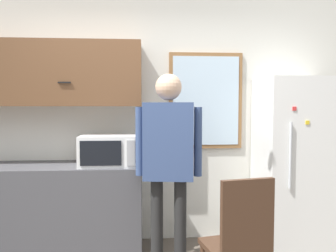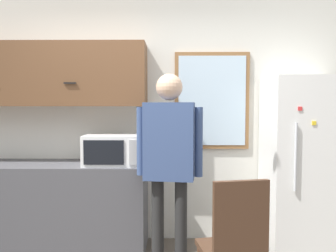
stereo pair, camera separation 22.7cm
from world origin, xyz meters
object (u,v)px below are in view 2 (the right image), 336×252
Objects in this scene: chair at (235,242)px; microwave at (112,150)px; person at (169,151)px; refrigerator at (302,166)px.

microwave is at bearing -54.39° from chair.
chair is (1.02, -0.97, -0.51)m from microwave.
person is 1.00× the size of refrigerator.
person is at bearing -164.32° from refrigerator.
person is at bearing -65.19° from chair.
refrigerator is at bearing 23.26° from person.
person is 0.96m from chair.
microwave is at bearing -178.78° from refrigerator.
microwave reaches higher than chair.
microwave is 1.89m from refrigerator.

